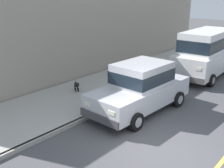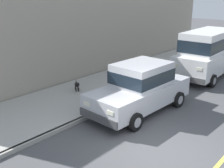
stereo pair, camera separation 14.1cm
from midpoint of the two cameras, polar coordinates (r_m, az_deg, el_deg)
The scene contains 8 objects.
ground_plane at distance 8.65m, azimuth 9.27°, elevation -13.29°, with size 80.00×80.00×0.00m, color #4C4C4F.
curb at distance 10.39m, azimuth -6.02°, elevation -6.99°, with size 0.16×64.00×0.14m, color gray.
sidewalk at distance 11.65m, azimuth -12.19°, elevation -4.40°, with size 3.60×64.00×0.14m, color #A8A59E.
car_silver_sedan at distance 10.87m, azimuth 5.49°, elevation -0.58°, with size 2.15×4.66×1.92m.
car_white_van at distance 16.00m, azimuth 18.33°, elevation 6.30°, with size 2.25×4.96×2.52m.
dog_black at distance 12.86m, azimuth -7.51°, elevation -0.22°, with size 0.65×0.48×0.49m.
fire_hydrant at distance 14.65m, azimuth 8.73°, elevation 2.25°, with size 0.34×0.24×0.72m.
building_facade at distance 16.36m, azimuth -1.12°, elevation 11.75°, with size 0.50×20.00×5.19m, color #9E9384.
Camera 1 is at (3.61, -6.45, 4.52)m, focal length 44.99 mm.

